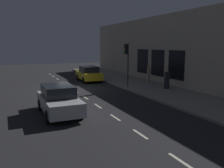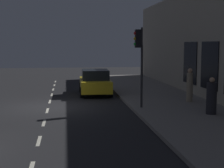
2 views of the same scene
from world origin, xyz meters
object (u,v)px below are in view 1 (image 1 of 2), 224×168
parked_car_0 (59,100)px  pedestrian_0 (167,80)px  traffic_light (127,55)px  pedestrian_1 (149,74)px  parked_car_1 (89,74)px

parked_car_0 → pedestrian_0: 10.23m
traffic_light → pedestrian_1: (2.97, 1.23, -1.93)m
traffic_light → pedestrian_0: 3.95m
parked_car_0 → pedestrian_1: pedestrian_1 is taller
parked_car_0 → parked_car_1: same height
parked_car_0 → pedestrian_1: 11.88m
traffic_light → pedestrian_0: (2.75, -1.97, -2.04)m
pedestrian_0 → parked_car_0: bearing=30.4°
traffic_light → pedestrian_1: bearing=22.5°
pedestrian_0 → pedestrian_1: bearing=-83.3°
traffic_light → parked_car_1: bearing=106.6°
pedestrian_1 → pedestrian_0: bearing=122.9°
traffic_light → pedestrian_1: traffic_light is taller
pedestrian_0 → pedestrian_1: 3.21m
parked_car_0 → pedestrian_0: size_ratio=2.72×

